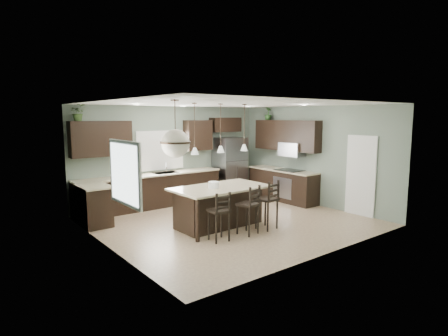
% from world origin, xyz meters
% --- Properties ---
extents(ground, '(6.00, 6.00, 0.00)m').
position_xyz_m(ground, '(0.00, 0.00, 0.00)').
color(ground, '#9E8466').
rests_on(ground, ground).
extents(pantry_door, '(0.04, 0.82, 2.04)m').
position_xyz_m(pantry_door, '(2.98, -1.55, 1.02)').
color(pantry_door, white).
rests_on(pantry_door, ground).
extents(window_back, '(1.35, 0.02, 1.00)m').
position_xyz_m(window_back, '(-0.40, 2.73, 1.55)').
color(window_back, white).
rests_on(window_back, room_shell).
extents(window_left, '(0.02, 1.10, 1.00)m').
position_xyz_m(window_left, '(-2.98, -0.80, 1.55)').
color(window_left, white).
rests_on(window_left, room_shell).
extents(left_return_cabs, '(0.60, 0.90, 0.90)m').
position_xyz_m(left_return_cabs, '(-2.70, 1.70, 0.45)').
color(left_return_cabs, black).
rests_on(left_return_cabs, ground).
extents(left_return_countertop, '(0.66, 0.96, 0.04)m').
position_xyz_m(left_return_countertop, '(-2.68, 1.70, 0.92)').
color(left_return_countertop, beige).
rests_on(left_return_countertop, left_return_cabs).
extents(back_lower_cabs, '(4.20, 0.60, 0.90)m').
position_xyz_m(back_lower_cabs, '(-0.85, 2.45, 0.45)').
color(back_lower_cabs, black).
rests_on(back_lower_cabs, ground).
extents(back_countertop, '(4.20, 0.66, 0.04)m').
position_xyz_m(back_countertop, '(-0.85, 2.43, 0.92)').
color(back_countertop, beige).
rests_on(back_countertop, back_lower_cabs).
extents(sink_inset, '(0.70, 0.45, 0.01)m').
position_xyz_m(sink_inset, '(-0.40, 2.43, 0.94)').
color(sink_inset, gray).
rests_on(sink_inset, back_countertop).
extents(faucet, '(0.02, 0.02, 0.28)m').
position_xyz_m(faucet, '(-0.40, 2.40, 1.08)').
color(faucet, silver).
rests_on(faucet, back_countertop).
extents(back_upper_left, '(1.55, 0.34, 0.90)m').
position_xyz_m(back_upper_left, '(-2.15, 2.58, 1.95)').
color(back_upper_left, black).
rests_on(back_upper_left, room_shell).
extents(back_upper_right, '(0.85, 0.34, 0.90)m').
position_xyz_m(back_upper_right, '(0.80, 2.58, 1.95)').
color(back_upper_right, black).
rests_on(back_upper_right, room_shell).
extents(fridge_header, '(1.05, 0.34, 0.45)m').
position_xyz_m(fridge_header, '(1.85, 2.58, 2.25)').
color(fridge_header, black).
rests_on(fridge_header, room_shell).
extents(right_lower_cabs, '(0.60, 2.35, 0.90)m').
position_xyz_m(right_lower_cabs, '(2.70, 0.87, 0.45)').
color(right_lower_cabs, black).
rests_on(right_lower_cabs, ground).
extents(right_countertop, '(0.66, 2.35, 0.04)m').
position_xyz_m(right_countertop, '(2.68, 0.87, 0.92)').
color(right_countertop, beige).
rests_on(right_countertop, right_lower_cabs).
extents(cooktop, '(0.58, 0.75, 0.02)m').
position_xyz_m(cooktop, '(2.68, 0.60, 0.94)').
color(cooktop, black).
rests_on(cooktop, right_countertop).
extents(wall_oven_front, '(0.01, 0.72, 0.60)m').
position_xyz_m(wall_oven_front, '(2.40, 0.60, 0.45)').
color(wall_oven_front, gray).
rests_on(wall_oven_front, right_lower_cabs).
extents(right_upper_cabs, '(0.34, 2.35, 0.90)m').
position_xyz_m(right_upper_cabs, '(2.83, 0.87, 1.95)').
color(right_upper_cabs, black).
rests_on(right_upper_cabs, room_shell).
extents(microwave, '(0.40, 0.75, 0.40)m').
position_xyz_m(microwave, '(2.78, 0.60, 1.55)').
color(microwave, gray).
rests_on(microwave, right_upper_cabs).
extents(refrigerator, '(0.90, 0.74, 1.85)m').
position_xyz_m(refrigerator, '(1.84, 2.35, 0.93)').
color(refrigerator, gray).
rests_on(refrigerator, ground).
extents(kitchen_island, '(2.21, 1.28, 0.92)m').
position_xyz_m(kitchen_island, '(-0.43, -0.17, 0.46)').
color(kitchen_island, black).
rests_on(kitchen_island, ground).
extents(serving_dish, '(0.24, 0.24, 0.14)m').
position_xyz_m(serving_dish, '(-0.63, -0.17, 0.99)').
color(serving_dish, silver).
rests_on(serving_dish, kitchen_island).
extents(bar_stool_left, '(0.42, 0.42, 1.03)m').
position_xyz_m(bar_stool_left, '(-1.08, -0.95, 0.52)').
color(bar_stool_left, black).
rests_on(bar_stool_left, ground).
extents(bar_stool_center, '(0.46, 0.46, 1.07)m').
position_xyz_m(bar_stool_center, '(-0.33, -0.98, 0.54)').
color(bar_stool_center, black).
rests_on(bar_stool_center, ground).
extents(bar_stool_right, '(0.46, 0.46, 1.12)m').
position_xyz_m(bar_stool_right, '(0.26, -0.95, 0.56)').
color(bar_stool_right, black).
rests_on(bar_stool_right, ground).
extents(pendant_left, '(0.17, 0.17, 1.10)m').
position_xyz_m(pendant_left, '(-1.13, -0.18, 2.25)').
color(pendant_left, white).
rests_on(pendant_left, room_shell).
extents(pendant_center, '(0.17, 0.17, 1.10)m').
position_xyz_m(pendant_center, '(-0.43, -0.17, 2.25)').
color(pendant_center, white).
rests_on(pendant_center, room_shell).
extents(pendant_right, '(0.17, 0.17, 1.10)m').
position_xyz_m(pendant_right, '(0.27, -0.16, 2.25)').
color(pendant_right, white).
rests_on(pendant_right, room_shell).
extents(chandelier, '(0.53, 0.53, 0.99)m').
position_xyz_m(chandelier, '(-2.24, -1.26, 2.30)').
color(chandelier, beige).
rests_on(chandelier, room_shell).
extents(plant_back_left, '(0.44, 0.41, 0.42)m').
position_xyz_m(plant_back_left, '(-2.69, 2.55, 2.61)').
color(plant_back_left, '#345023').
rests_on(plant_back_left, back_upper_left).
extents(plant_right_wall, '(0.25, 0.25, 0.40)m').
position_xyz_m(plant_right_wall, '(2.80, 1.64, 2.60)').
color(plant_right_wall, '#2A4F22').
rests_on(plant_right_wall, right_upper_cabs).
extents(room_shell, '(6.00, 6.00, 6.00)m').
position_xyz_m(room_shell, '(0.00, 0.00, 1.70)').
color(room_shell, slate).
rests_on(room_shell, ground).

